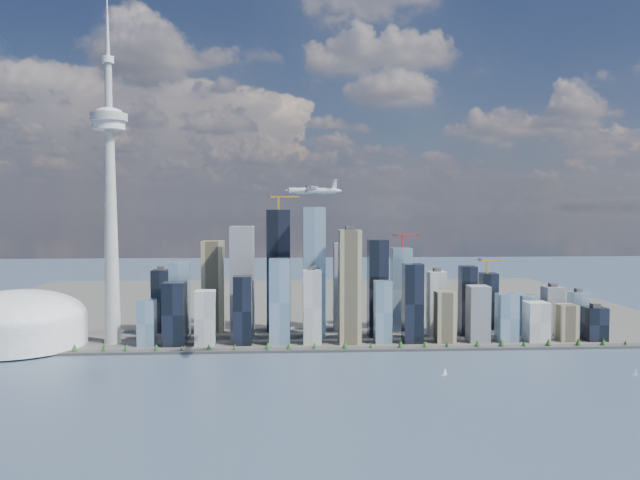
{
  "coord_description": "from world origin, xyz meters",
  "views": [
    {
      "loc": [
        -27.01,
        -676.08,
        216.21
      ],
      "look_at": [
        23.85,
        260.0,
        167.08
      ],
      "focal_mm": 35.0,
      "sensor_mm": 36.0,
      "label": 1
    }
  ],
  "objects": [
    {
      "name": "sailboat_west",
      "position": [
        176.67,
        106.84,
        3.3
      ],
      "size": [
        7.4,
        3.56,
        10.28
      ],
      "rotation": [
        0.0,
        0.0,
        0.26
      ],
      "color": "silver",
      "rests_on": "ground"
    },
    {
      "name": "ground",
      "position": [
        0.0,
        0.0,
        0.0
      ],
      "size": [
        4000.0,
        4000.0,
        0.0
      ],
      "primitive_type": "plane",
      "color": "#36485F",
      "rests_on": "ground"
    },
    {
      "name": "dome_stadium",
      "position": [
        -440.0,
        300.0,
        39.44
      ],
      "size": [
        200.0,
        200.0,
        86.0
      ],
      "color": "silver",
      "rests_on": "land"
    },
    {
      "name": "seawall",
      "position": [
        0.0,
        250.0,
        2.0
      ],
      "size": [
        1100.0,
        22.0,
        4.0
      ],
      "primitive_type": "cube",
      "color": "#383838",
      "rests_on": "ground"
    },
    {
      "name": "skyscraper_cluster",
      "position": [
        59.62,
        336.82,
        72.56
      ],
      "size": [
        736.0,
        142.0,
        235.4
      ],
      "color": "black",
      "rests_on": "land"
    },
    {
      "name": "land",
      "position": [
        0.0,
        700.0,
        1.5
      ],
      "size": [
        1400.0,
        900.0,
        3.0
      ],
      "primitive_type": "cube",
      "color": "#4C4C47",
      "rests_on": "ground"
    },
    {
      "name": "shoreline_trees",
      "position": [
        0.0,
        250.0,
        8.78
      ],
      "size": [
        960.53,
        7.2,
        8.8
      ],
      "color": "#3F2D1E",
      "rests_on": "seawall"
    },
    {
      "name": "needle_tower",
      "position": [
        -300.0,
        310.0,
        235.84
      ],
      "size": [
        56.0,
        56.0,
        550.5
      ],
      "color": "#9A9A95",
      "rests_on": "land"
    },
    {
      "name": "sailboat_east",
      "position": [
        420.06,
        90.39,
        3.42
      ],
      "size": [
        7.58,
        4.15,
        10.65
      ],
      "rotation": [
        0.0,
        0.0,
        -0.34
      ],
      "color": "silver",
      "rests_on": "ground"
    },
    {
      "name": "airplane",
      "position": [
        8.01,
        129.54,
        238.78
      ],
      "size": [
        74.58,
        66.11,
        18.18
      ],
      "rotation": [
        0.0,
        0.0,
        0.12
      ],
      "color": "silver",
      "rests_on": "ground"
    }
  ]
}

